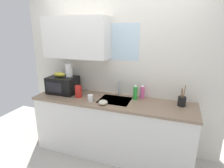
{
  "coord_description": "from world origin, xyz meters",
  "views": [
    {
      "loc": [
        0.87,
        -2.45,
        1.93
      ],
      "look_at": [
        0.0,
        0.0,
        1.15
      ],
      "focal_mm": 30.13,
      "sensor_mm": 36.0,
      "label": 1
    }
  ],
  "objects_px": {
    "dish_soap_bottle_green": "(135,92)",
    "mug_white": "(91,98)",
    "small_bowl": "(103,102)",
    "microwave": "(63,85)",
    "paper_towel_roll": "(69,70)",
    "cereal_canister": "(78,91)",
    "utensil_crock": "(182,101)",
    "banana_bunch": "(60,74)",
    "dish_soap_bottle_pink": "(142,92)"
  },
  "relations": [
    {
      "from": "cereal_canister",
      "to": "dish_soap_bottle_green",
      "type": "bearing_deg",
      "value": 12.67
    },
    {
      "from": "dish_soap_bottle_green",
      "to": "paper_towel_roll",
      "type": "bearing_deg",
      "value": -177.85
    },
    {
      "from": "cereal_canister",
      "to": "mug_white",
      "type": "bearing_deg",
      "value": -19.87
    },
    {
      "from": "dish_soap_bottle_green",
      "to": "mug_white",
      "type": "height_order",
      "value": "dish_soap_bottle_green"
    },
    {
      "from": "small_bowl",
      "to": "banana_bunch",
      "type": "bearing_deg",
      "value": 163.77
    },
    {
      "from": "mug_white",
      "to": "dish_soap_bottle_green",
      "type": "bearing_deg",
      "value": 25.08
    },
    {
      "from": "dish_soap_bottle_pink",
      "to": "utensil_crock",
      "type": "distance_m",
      "value": 0.57
    },
    {
      "from": "microwave",
      "to": "banana_bunch",
      "type": "distance_m",
      "value": 0.18
    },
    {
      "from": "microwave",
      "to": "dish_soap_bottle_pink",
      "type": "xyz_separation_m",
      "value": [
        1.28,
        0.17,
        -0.03
      ]
    },
    {
      "from": "microwave",
      "to": "mug_white",
      "type": "relative_size",
      "value": 4.84
    },
    {
      "from": "banana_bunch",
      "to": "paper_towel_roll",
      "type": "xyz_separation_m",
      "value": [
        0.15,
        0.05,
        0.08
      ]
    },
    {
      "from": "microwave",
      "to": "paper_towel_roll",
      "type": "bearing_deg",
      "value": 27.17
    },
    {
      "from": "dish_soap_bottle_pink",
      "to": "mug_white",
      "type": "distance_m",
      "value": 0.78
    },
    {
      "from": "dish_soap_bottle_green",
      "to": "cereal_canister",
      "type": "xyz_separation_m",
      "value": [
        -0.85,
        -0.19,
        -0.02
      ]
    },
    {
      "from": "dish_soap_bottle_pink",
      "to": "dish_soap_bottle_green",
      "type": "bearing_deg",
      "value": -138.85
    },
    {
      "from": "microwave",
      "to": "utensil_crock",
      "type": "distance_m",
      "value": 1.85
    },
    {
      "from": "paper_towel_roll",
      "to": "dish_soap_bottle_green",
      "type": "relative_size",
      "value": 0.92
    },
    {
      "from": "dish_soap_bottle_green",
      "to": "small_bowl",
      "type": "relative_size",
      "value": 1.85
    },
    {
      "from": "mug_white",
      "to": "small_bowl",
      "type": "xyz_separation_m",
      "value": [
        0.22,
        -0.06,
        -0.02
      ]
    },
    {
      "from": "banana_bunch",
      "to": "mug_white",
      "type": "distance_m",
      "value": 0.71
    },
    {
      "from": "microwave",
      "to": "mug_white",
      "type": "distance_m",
      "value": 0.62
    },
    {
      "from": "dish_soap_bottle_pink",
      "to": "cereal_canister",
      "type": "bearing_deg",
      "value": -163.98
    },
    {
      "from": "paper_towel_roll",
      "to": "dish_soap_bottle_green",
      "type": "height_order",
      "value": "paper_towel_roll"
    },
    {
      "from": "dish_soap_bottle_green",
      "to": "mug_white",
      "type": "bearing_deg",
      "value": -154.92
    },
    {
      "from": "paper_towel_roll",
      "to": "mug_white",
      "type": "distance_m",
      "value": 0.64
    },
    {
      "from": "microwave",
      "to": "dish_soap_bottle_pink",
      "type": "distance_m",
      "value": 1.29
    },
    {
      "from": "microwave",
      "to": "dish_soap_bottle_pink",
      "type": "height_order",
      "value": "microwave"
    },
    {
      "from": "banana_bunch",
      "to": "small_bowl",
      "type": "bearing_deg",
      "value": -16.23
    },
    {
      "from": "banana_bunch",
      "to": "dish_soap_bottle_pink",
      "type": "xyz_separation_m",
      "value": [
        1.33,
        0.17,
        -0.2
      ]
    },
    {
      "from": "microwave",
      "to": "paper_towel_roll",
      "type": "height_order",
      "value": "paper_towel_roll"
    },
    {
      "from": "dish_soap_bottle_pink",
      "to": "mug_white",
      "type": "relative_size",
      "value": 2.38
    },
    {
      "from": "dish_soap_bottle_green",
      "to": "cereal_canister",
      "type": "distance_m",
      "value": 0.87
    },
    {
      "from": "banana_bunch",
      "to": "utensil_crock",
      "type": "relative_size",
      "value": 0.68
    },
    {
      "from": "dish_soap_bottle_pink",
      "to": "small_bowl",
      "type": "relative_size",
      "value": 1.74
    },
    {
      "from": "small_bowl",
      "to": "dish_soap_bottle_pink",
      "type": "bearing_deg",
      "value": 41.75
    },
    {
      "from": "microwave",
      "to": "banana_bunch",
      "type": "bearing_deg",
      "value": 178.2
    },
    {
      "from": "utensil_crock",
      "to": "microwave",
      "type": "bearing_deg",
      "value": -177.78
    },
    {
      "from": "dish_soap_bottle_pink",
      "to": "cereal_canister",
      "type": "distance_m",
      "value": 0.98
    },
    {
      "from": "banana_bunch",
      "to": "mug_white",
      "type": "xyz_separation_m",
      "value": [
        0.64,
        -0.19,
        -0.26
      ]
    },
    {
      "from": "mug_white",
      "to": "banana_bunch",
      "type": "bearing_deg",
      "value": 163.44
    },
    {
      "from": "banana_bunch",
      "to": "dish_soap_bottle_pink",
      "type": "bearing_deg",
      "value": 7.28
    },
    {
      "from": "dish_soap_bottle_green",
      "to": "utensil_crock",
      "type": "distance_m",
      "value": 0.66
    },
    {
      "from": "dish_soap_bottle_green",
      "to": "mug_white",
      "type": "distance_m",
      "value": 0.67
    },
    {
      "from": "paper_towel_roll",
      "to": "small_bowl",
      "type": "distance_m",
      "value": 0.84
    },
    {
      "from": "small_bowl",
      "to": "microwave",
      "type": "bearing_deg",
      "value": 162.94
    },
    {
      "from": "banana_bunch",
      "to": "cereal_canister",
      "type": "relative_size",
      "value": 1.11
    },
    {
      "from": "banana_bunch",
      "to": "paper_towel_roll",
      "type": "bearing_deg",
      "value": 18.43
    },
    {
      "from": "paper_towel_roll",
      "to": "cereal_canister",
      "type": "xyz_separation_m",
      "value": [
        0.24,
        -0.15,
        -0.29
      ]
    },
    {
      "from": "cereal_canister",
      "to": "mug_white",
      "type": "relative_size",
      "value": 1.9
    },
    {
      "from": "paper_towel_roll",
      "to": "cereal_canister",
      "type": "bearing_deg",
      "value": -32.01
    }
  ]
}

